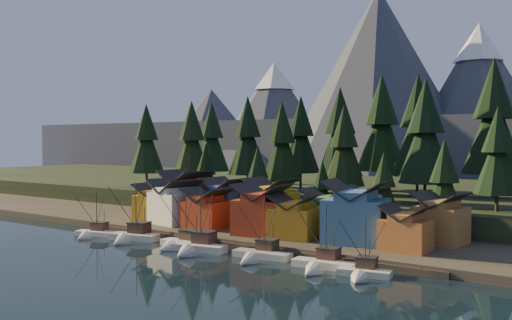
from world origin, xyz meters
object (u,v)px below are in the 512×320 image
Objects in this scene: boat_2 at (180,236)px; boat_5 at (321,257)px; boat_6 at (363,264)px; house_back_1 at (226,199)px; house_front_0 at (156,201)px; house_back_0 at (185,193)px; boat_0 at (93,227)px; boat_4 at (259,248)px; house_front_1 at (175,200)px; boat_1 at (131,228)px; boat_3 at (196,239)px.

boat_2 is 0.98× the size of boat_5.
house_back_1 is (-44.01, 22.67, 4.77)m from boat_6.
house_back_0 is at bearing 68.10° from house_front_0.
boat_5 reaches higher than boat_0.
boat_2 is 37.58m from boat_6.
boat_4 is 36.12m from house_front_1.
boat_0 is 25.96m from house_back_0.
boat_0 is at bearing -105.69° from house_front_1.
house_back_1 is (5.86, 22.26, 4.21)m from boat_1.
house_front_0 is at bearing 143.24° from boat_2.
house_front_0 is at bearing 151.98° from boat_4.
boat_3 is 24.53m from boat_5.
house_back_0 is (2.22, 25.30, 5.38)m from boat_0.
boat_3 is at bearing -27.77° from house_front_1.
boat_4 is 12.12m from boat_5.
house_front_1 is 10.72m from house_back_0.
boat_3 is 26.36m from house_front_1.
boat_4 is 1.07× the size of house_front_1.
house_back_1 reaches higher than boat_6.
boat_1 is at bearing -66.31° from house_back_0.
boat_1 is at bearing 167.92° from boat_6.
boat_1 reaches higher than boat_4.
boat_3 is 1.17× the size of house_front_1.
boat_4 is 1.01× the size of boat_5.
house_front_1 is (7.72, 16.12, 4.67)m from boat_0.
boat_4 is (17.99, 0.03, -0.13)m from boat_2.
boat_0 is 22.80m from boat_2.
boat_6 is 62.14m from house_front_0.
boat_3 is 31.94m from boat_6.
boat_6 is 54.92m from house_front_1.
house_front_1 reaches higher than boat_0.
house_back_1 reaches higher than boat_2.
house_back_1 reaches higher than boat_1.
house_front_0 is (-27.81, 17.22, 3.43)m from boat_3.
house_front_0 is at bearing 156.65° from boat_5.
house_front_0 is (0.51, 17.43, 3.96)m from boat_0.
boat_5 reaches higher than boat_4.
boat_1 is 1.14× the size of boat_2.
boat_0 is 0.92× the size of house_back_0.
house_back_0 is at bearing 67.26° from boat_0.
house_front_1 is (7.21, -1.31, 0.71)m from house_front_0.
boat_1 is 1.10× the size of boat_4.
boat_1 is at bearing -11.11° from boat_0.
boat_0 is 0.94× the size of house_front_1.
house_front_0 is at bearing 179.62° from house_front_1.
house_back_1 is at bearing 11.32° from house_front_0.
boat_3 is at bearing -41.42° from house_front_0.
house_back_0 is at bearing 148.37° from boat_5.
house_back_1 is at bearing 131.71° from boat_4.
boat_4 is 1.04× the size of house_back_0.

